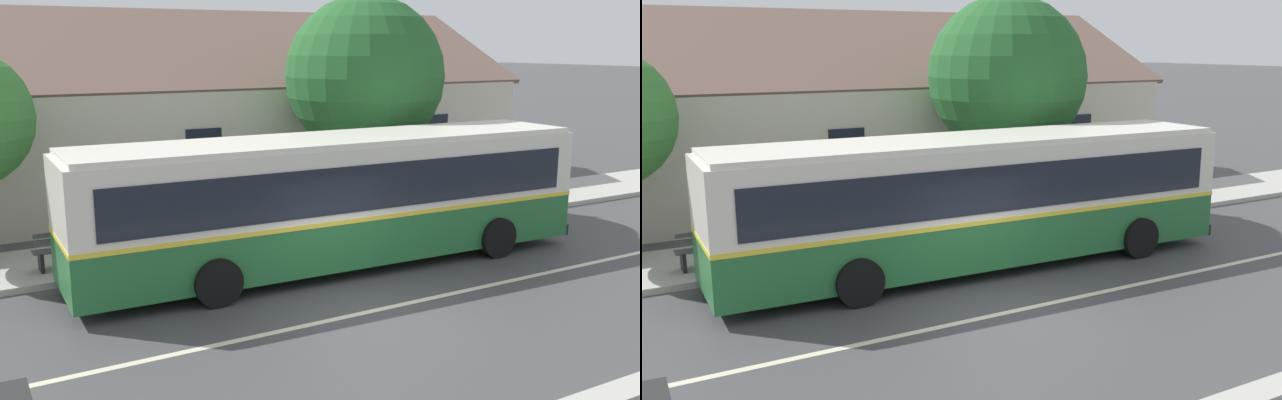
% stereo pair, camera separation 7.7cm
% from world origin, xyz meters
% --- Properties ---
extents(ground_plane, '(300.00, 300.00, 0.00)m').
position_xyz_m(ground_plane, '(0.00, 0.00, 0.00)').
color(ground_plane, '#424244').
extents(sidewalk_far, '(60.00, 3.00, 0.15)m').
position_xyz_m(sidewalk_far, '(0.00, 6.00, 0.07)').
color(sidewalk_far, '#ADAAA3').
rests_on(sidewalk_far, ground).
extents(lane_divider_stripe, '(60.00, 0.16, 0.01)m').
position_xyz_m(lane_divider_stripe, '(0.00, 0.00, 0.00)').
color(lane_divider_stripe, beige).
rests_on(lane_divider_stripe, ground).
extents(community_building, '(25.26, 10.48, 7.40)m').
position_xyz_m(community_building, '(-0.05, 14.03, 2.04)').
color(community_building, beige).
rests_on(community_building, ground).
extents(transit_bus, '(12.55, 3.05, 3.08)m').
position_xyz_m(transit_bus, '(0.96, 2.90, 1.66)').
color(transit_bus, '#236633').
rests_on(transit_bus, ground).
extents(bench_by_building, '(1.67, 0.51, 0.94)m').
position_xyz_m(bench_by_building, '(-4.61, 5.36, 0.57)').
color(bench_by_building, '#4C4C4C').
rests_on(bench_by_building, sidewalk_far).
extents(street_tree_primary, '(4.71, 4.71, 6.59)m').
position_xyz_m(street_tree_primary, '(4.20, 6.76, 4.05)').
color(street_tree_primary, '#4C3828').
rests_on(street_tree_primary, ground).
extents(bus_stop_sign, '(0.36, 0.07, 2.40)m').
position_xyz_m(bus_stop_sign, '(8.42, 4.99, 1.64)').
color(bus_stop_sign, gray).
rests_on(bus_stop_sign, sidewalk_far).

